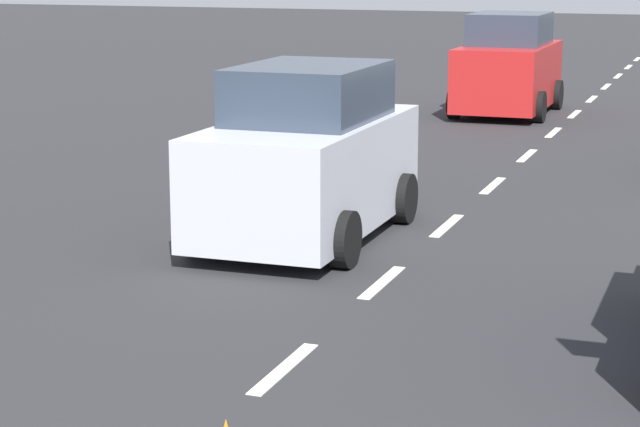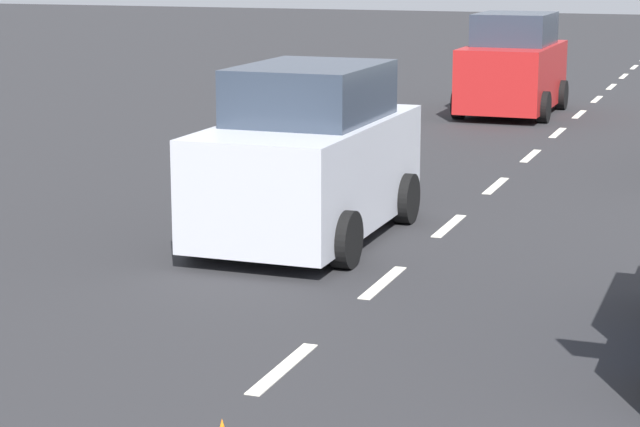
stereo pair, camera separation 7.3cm
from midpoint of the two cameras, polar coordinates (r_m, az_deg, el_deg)
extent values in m
plane|color=#28282B|center=(25.23, 11.36, 3.85)|extent=(96.00, 96.00, 0.00)
cube|color=silver|center=(10.73, -1.56, -7.33)|extent=(0.14, 1.40, 0.01)
cube|color=silver|center=(13.43, 3.16, -3.27)|extent=(0.14, 1.40, 0.01)
cube|color=silver|center=(16.24, 6.25, -0.59)|extent=(0.14, 1.40, 0.01)
cube|color=silver|center=(19.11, 8.42, 1.30)|extent=(0.14, 1.40, 0.01)
cube|color=silver|center=(22.01, 10.03, 2.70)|extent=(0.14, 1.40, 0.01)
cube|color=silver|center=(24.93, 11.26, 3.76)|extent=(0.14, 1.40, 0.01)
cube|color=silver|center=(27.87, 12.23, 4.61)|extent=(0.14, 1.40, 0.01)
cube|color=silver|center=(30.83, 13.02, 5.28)|extent=(0.14, 1.40, 0.01)
cube|color=silver|center=(33.79, 13.67, 5.84)|extent=(0.14, 1.40, 0.01)
cube|color=silver|center=(36.76, 14.22, 6.31)|extent=(0.14, 1.40, 0.01)
cube|color=silver|center=(39.73, 14.69, 6.71)|extent=(0.14, 1.40, 0.01)
cube|color=red|center=(27.60, 9.16, 6.46)|extent=(1.82, 3.85, 1.37)
cube|color=#2D3847|center=(27.61, 9.27, 8.62)|extent=(1.60, 2.11, 0.70)
cylinder|color=black|center=(26.33, 10.61, 4.97)|extent=(0.22, 0.68, 0.68)
cylinder|color=black|center=(26.69, 6.66, 5.20)|extent=(0.22, 0.68, 0.68)
cylinder|color=black|center=(28.67, 11.42, 5.52)|extent=(0.22, 0.68, 0.68)
cylinder|color=black|center=(29.00, 7.77, 5.73)|extent=(0.22, 0.68, 0.68)
cube|color=silver|center=(15.32, -0.41, 1.93)|extent=(1.82, 4.06, 1.33)
cube|color=#2D3847|center=(15.27, -0.28, 5.75)|extent=(1.60, 2.23, 0.70)
cylinder|color=black|center=(13.96, 1.36, -1.23)|extent=(0.22, 0.68, 0.68)
cylinder|color=black|center=(14.65, -5.55, -0.64)|extent=(0.22, 0.68, 0.68)
cylinder|color=black|center=(16.31, 4.21, 0.72)|extent=(0.22, 0.68, 0.68)
cylinder|color=black|center=(16.90, -1.88, 1.15)|extent=(0.22, 0.68, 0.68)
camera|label=1|loc=(0.04, -89.82, 0.04)|focal=67.69mm
camera|label=2|loc=(0.04, 90.18, -0.04)|focal=67.69mm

